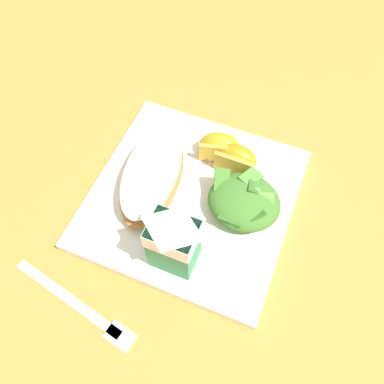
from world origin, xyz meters
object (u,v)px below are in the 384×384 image
at_px(metal_fork, 83,309).
at_px(cheesy_pizza_bread, 153,174).
at_px(green_salad_pile, 244,201).
at_px(orange_wedge_middle, 219,146).
at_px(white_plate, 192,198).
at_px(milk_carton, 173,240).
at_px(orange_wedge_front, 236,158).

bearing_deg(metal_fork, cheesy_pizza_bread, -92.11).
bearing_deg(green_salad_pile, orange_wedge_middle, -50.05).
height_order(white_plate, green_salad_pile, green_salad_pile).
distance_m(white_plate, metal_fork, 0.21).
relative_size(milk_carton, metal_fork, 0.59).
xyz_separation_m(white_plate, cheesy_pizza_bread, (0.06, -0.00, 0.03)).
bearing_deg(milk_carton, orange_wedge_middle, -88.26).
height_order(cheesy_pizza_bread, orange_wedge_middle, orange_wedge_middle).
xyz_separation_m(green_salad_pile, orange_wedge_front, (0.03, -0.06, -0.00)).
xyz_separation_m(milk_carton, metal_fork, (0.08, 0.10, -0.07)).
relative_size(cheesy_pizza_bread, orange_wedge_front, 2.98).
relative_size(green_salad_pile, orange_wedge_front, 1.70).
relative_size(white_plate, milk_carton, 2.55).
height_order(green_salad_pile, orange_wedge_middle, green_salad_pile).
xyz_separation_m(cheesy_pizza_bread, green_salad_pile, (-0.13, -0.01, 0.00)).
bearing_deg(cheesy_pizza_bread, orange_wedge_middle, -130.91).
distance_m(green_salad_pile, metal_fork, 0.25).
relative_size(green_salad_pile, metal_fork, 0.54).
height_order(milk_carton, orange_wedge_front, milk_carton).
bearing_deg(orange_wedge_front, metal_fork, 68.12).
height_order(white_plate, cheesy_pizza_bread, cheesy_pizza_bread).
relative_size(orange_wedge_front, metal_fork, 0.32).
distance_m(white_plate, cheesy_pizza_bread, 0.07).
height_order(milk_carton, orange_wedge_middle, milk_carton).
distance_m(orange_wedge_front, metal_fork, 0.29).
xyz_separation_m(white_plate, milk_carton, (-0.02, 0.10, 0.07)).
bearing_deg(green_salad_pile, orange_wedge_front, -62.65).
height_order(cheesy_pizza_bread, orange_wedge_front, orange_wedge_front).
distance_m(milk_carton, metal_fork, 0.15).
bearing_deg(white_plate, milk_carton, 99.16).
bearing_deg(orange_wedge_front, cheesy_pizza_bread, 34.90).
xyz_separation_m(cheesy_pizza_bread, orange_wedge_middle, (-0.07, -0.08, 0.00)).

